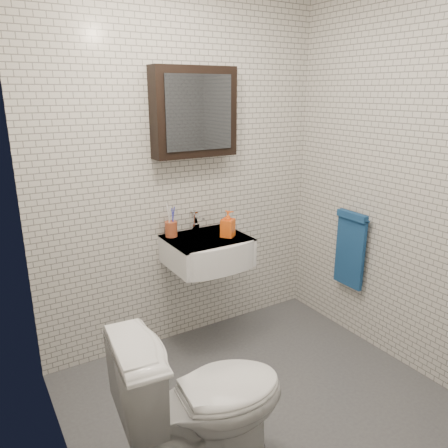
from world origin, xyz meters
The scene contains 9 objects.
ground centered at (0.00, 0.00, 0.01)m, with size 2.20×2.00×0.01m, color #47494E.
room_shell centered at (0.00, 0.00, 1.47)m, with size 2.22×2.02×2.51m.
washbasin centered at (0.05, 0.73, 0.76)m, with size 0.55×0.50×0.20m.
faucet centered at (0.05, 0.93, 0.92)m, with size 0.06×0.20×0.15m.
mirror_cabinet centered at (0.05, 0.93, 1.70)m, with size 0.60×0.15×0.60m.
towel_rail centered at (1.04, 0.35, 0.72)m, with size 0.09×0.30×0.58m.
toothbrush_cup centered at (-0.15, 0.92, 0.91)m, with size 0.11×0.11×0.24m.
soap_bottle centered at (0.19, 0.71, 0.95)m, with size 0.09×0.09×0.19m, color #DC5B17.
toilet centered at (-0.54, -0.23, 0.41)m, with size 0.46×0.81×0.83m, color white.
Camera 1 is at (-1.37, -1.78, 1.84)m, focal length 35.00 mm.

